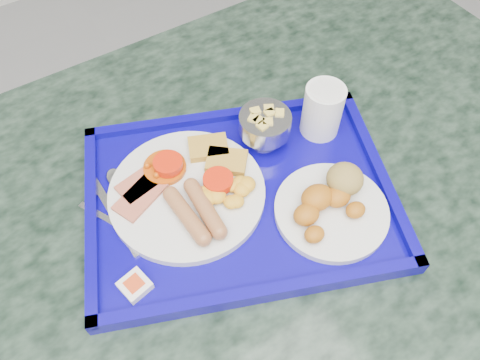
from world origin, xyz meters
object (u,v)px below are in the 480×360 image
object	(u,v)px
fruit_bowl	(265,124)
table	(255,242)
tray	(240,197)
juice_cup	(323,109)
main_plate	(191,190)
bread_plate	(332,203)

from	to	relation	value
fruit_bowl	table	bearing A→B (deg)	-130.82
fruit_bowl	tray	bearing A→B (deg)	-142.26
tray	fruit_bowl	world-z (taller)	fruit_bowl
juice_cup	main_plate	bearing A→B (deg)	-179.56
main_plate	fruit_bowl	distance (m)	0.16
tray	juice_cup	distance (m)	0.20
tray	main_plate	bearing A→B (deg)	147.35
table	tray	bearing A→B (deg)	-162.68
table	bread_plate	bearing A→B (deg)	-61.42
main_plate	tray	bearing A→B (deg)	-32.65
tray	bread_plate	bearing A→B (deg)	-43.19
bread_plate	juice_cup	distance (m)	0.17
table	main_plate	size ratio (longest dim) A/B	5.33
tray	fruit_bowl	bearing A→B (deg)	37.74
tray	main_plate	world-z (taller)	main_plate
tray	main_plate	distance (m)	0.08
bread_plate	fruit_bowl	xyz separation A→B (m)	(-0.01, 0.17, 0.02)
table	bread_plate	size ratio (longest dim) A/B	7.48
main_plate	juice_cup	world-z (taller)	juice_cup
table	fruit_bowl	size ratio (longest dim) A/B	15.05
table	tray	size ratio (longest dim) A/B	2.28
juice_cup	fruit_bowl	bearing A→B (deg)	162.09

